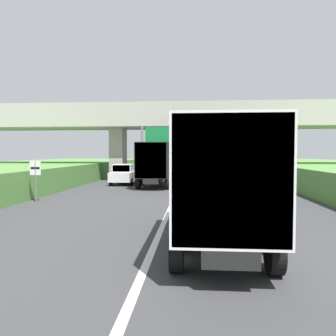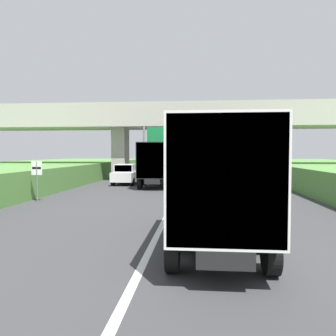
{
  "view_description": "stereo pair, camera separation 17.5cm",
  "coord_description": "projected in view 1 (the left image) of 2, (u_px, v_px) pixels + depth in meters",
  "views": [
    {
      "loc": [
        1.11,
        6.78,
        2.65
      ],
      "look_at": [
        0.0,
        20.99,
        2.0
      ],
      "focal_mm": 34.7,
      "sensor_mm": 36.0,
      "label": 1
    },
    {
      "loc": [
        1.29,
        6.8,
        2.65
      ],
      "look_at": [
        0.0,
        20.99,
        2.0
      ],
      "focal_mm": 34.7,
      "sensor_mm": 36.0,
      "label": 2
    }
  ],
  "objects": [
    {
      "name": "car_white",
      "position": [
        124.0,
        174.0,
        27.63
      ],
      "size": [
        1.86,
        4.1,
        1.72
      ],
      "color": "silver",
      "rests_on": "ground"
    },
    {
      "name": "truck_blue",
      "position": [
        218.0,
        178.0,
        9.36
      ],
      "size": [
        2.44,
        7.3,
        3.44
      ],
      "color": "black",
      "rests_on": "ground"
    },
    {
      "name": "lane_centre_stripe",
      "position": [
        178.0,
        189.0,
        23.86
      ],
      "size": [
        0.2,
        101.07,
        0.01
      ],
      "primitive_type": "cube",
      "color": "white",
      "rests_on": "ground"
    },
    {
      "name": "speed_limit_sign",
      "position": [
        35.0,
        175.0,
        17.52
      ],
      "size": [
        0.6,
        0.08,
        2.23
      ],
      "color": "slate",
      "rests_on": "ground"
    },
    {
      "name": "overhead_highway_sign",
      "position": [
        179.0,
        142.0,
        24.91
      ],
      "size": [
        5.88,
        0.18,
        4.79
      ],
      "color": "slate",
      "rests_on": "ground"
    },
    {
      "name": "truck_black",
      "position": [
        156.0,
        162.0,
        25.98
      ],
      "size": [
        2.44,
        7.3,
        3.44
      ],
      "color": "black",
      "rests_on": "ground"
    },
    {
      "name": "overpass_bridge",
      "position": [
        182.0,
        124.0,
        31.22
      ],
      "size": [
        40.0,
        4.8,
        7.29
      ],
      "color": "#ADA89E",
      "rests_on": "ground"
    }
  ]
}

